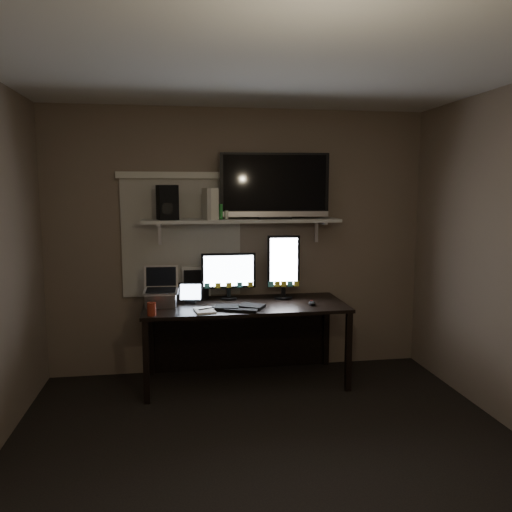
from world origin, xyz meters
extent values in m
plane|color=black|center=(0.00, 0.00, 0.00)|extent=(3.60, 3.60, 0.00)
plane|color=silver|center=(0.00, 0.00, 2.50)|extent=(3.60, 3.60, 0.00)
plane|color=#706050|center=(0.00, 1.80, 1.25)|extent=(3.60, 0.00, 3.60)
cube|color=beige|center=(-0.55, 1.79, 1.30)|extent=(1.10, 0.02, 1.10)
cube|color=black|center=(0.00, 1.43, 0.71)|extent=(1.80, 0.75, 0.03)
cube|color=black|center=(0.00, 1.78, 0.35)|extent=(1.80, 0.02, 0.70)
cube|color=black|center=(-0.86, 1.09, 0.35)|extent=(0.05, 0.05, 0.70)
cube|color=black|center=(0.86, 1.09, 0.35)|extent=(0.05, 0.05, 0.70)
cube|color=black|center=(-0.86, 1.76, 0.35)|extent=(0.05, 0.05, 0.70)
cube|color=black|center=(0.86, 1.76, 0.35)|extent=(0.05, 0.05, 0.70)
cube|color=beige|center=(0.00, 1.62, 1.46)|extent=(1.80, 0.35, 0.03)
cube|color=black|center=(-0.13, 1.64, 0.95)|extent=(0.51, 0.06, 0.44)
cube|color=black|center=(0.39, 1.59, 1.03)|extent=(0.31, 0.07, 0.61)
cube|color=black|center=(-0.07, 1.26, 0.74)|extent=(0.46, 0.30, 0.03)
ellipsoid|color=black|center=(0.58, 1.28, 0.75)|extent=(0.07, 0.11, 0.04)
cube|color=white|center=(-0.38, 1.21, 0.74)|extent=(0.19, 0.25, 0.01)
cube|color=black|center=(-0.48, 1.51, 0.83)|extent=(0.23, 0.12, 0.19)
cube|color=black|center=(-0.42, 1.73, 0.88)|extent=(0.23, 0.12, 0.29)
cube|color=silver|center=(-0.74, 1.45, 0.90)|extent=(0.31, 0.26, 0.34)
cylinder|color=maroon|center=(-0.81, 1.13, 0.78)|extent=(0.08, 0.08, 0.11)
cube|color=black|center=(0.30, 1.62, 1.78)|extent=(1.01, 0.24, 0.60)
cube|color=beige|center=(-0.29, 1.60, 1.62)|extent=(0.14, 0.25, 0.28)
cube|color=black|center=(-0.67, 1.60, 1.63)|extent=(0.21, 0.23, 0.31)
camera|label=1|loc=(-0.58, -2.92, 1.74)|focal=35.00mm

